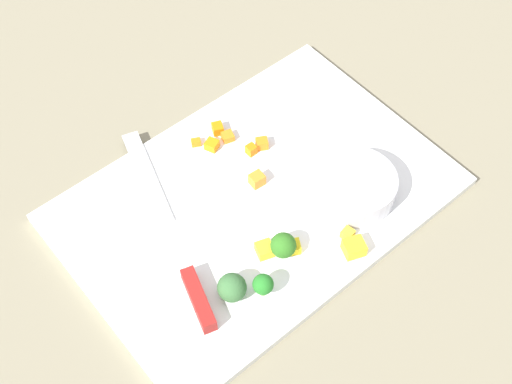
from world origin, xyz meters
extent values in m
plane|color=gray|center=(0.00, 0.00, 0.00)|extent=(4.00, 4.00, 0.00)
cube|color=white|center=(0.00, 0.00, 0.01)|extent=(0.47, 0.32, 0.01)
cylinder|color=#BBBAC4|center=(-0.10, 0.08, 0.03)|extent=(0.10, 0.10, 0.04)
cube|color=silver|center=(0.09, -0.11, 0.01)|extent=(0.07, 0.15, 0.00)
cube|color=maroon|center=(0.14, 0.07, 0.02)|extent=(0.04, 0.08, 0.02)
cube|color=orange|center=(0.01, -0.11, 0.02)|extent=(0.02, 0.01, 0.01)
cube|color=orange|center=(-0.01, -0.01, 0.02)|extent=(0.02, 0.02, 0.02)
cube|color=orange|center=(-0.04, -0.06, 0.02)|extent=(0.01, 0.01, 0.01)
cube|color=orange|center=(-0.01, -0.10, 0.02)|extent=(0.02, 0.02, 0.01)
cube|color=orange|center=(-0.03, -0.10, 0.02)|extent=(0.02, 0.02, 0.01)
cube|color=orange|center=(-0.06, -0.06, 0.02)|extent=(0.02, 0.02, 0.01)
cube|color=orange|center=(-0.03, -0.11, 0.02)|extent=(0.02, 0.02, 0.01)
cube|color=yellow|center=(-0.05, 0.11, 0.02)|extent=(0.02, 0.02, 0.01)
cube|color=yellow|center=(-0.04, 0.13, 0.02)|extent=(0.03, 0.03, 0.02)
cube|color=yellow|center=(0.04, 0.07, 0.02)|extent=(0.02, 0.03, 0.01)
cube|color=yellow|center=(0.01, 0.09, 0.02)|extent=(0.02, 0.02, 0.01)
cylinder|color=#83AD66|center=(0.08, 0.11, 0.02)|extent=(0.01, 0.01, 0.01)
sphere|color=#227123|center=(0.08, 0.11, 0.03)|extent=(0.02, 0.02, 0.02)
cylinder|color=#8FAA63|center=(0.03, 0.08, 0.02)|extent=(0.01, 0.01, 0.01)
sphere|color=#2D6A1E|center=(0.03, 0.08, 0.03)|extent=(0.03, 0.03, 0.03)
cylinder|color=#93AE5D|center=(0.11, 0.09, 0.02)|extent=(0.01, 0.01, 0.01)
sphere|color=#366435|center=(0.11, 0.09, 0.03)|extent=(0.03, 0.03, 0.03)
camera|label=1|loc=(0.31, 0.37, 0.71)|focal=47.54mm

